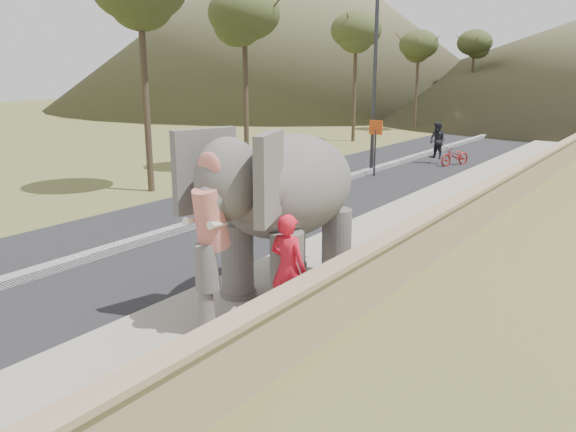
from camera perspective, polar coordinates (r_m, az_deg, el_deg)
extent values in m
plane|color=olive|center=(10.43, -5.23, -10.45)|extent=(160.00, 160.00, 0.00)
cube|color=black|center=(20.95, 1.99, 2.41)|extent=(7.00, 120.00, 0.03)
cube|color=black|center=(20.93, 2.00, 2.66)|extent=(0.35, 120.00, 0.22)
cube|color=#9E9687|center=(18.75, 14.89, 0.68)|extent=(3.00, 120.00, 0.15)
cube|color=tan|center=(18.16, 19.86, 1.40)|extent=(0.30, 120.00, 1.10)
cylinder|color=#29292D|center=(24.99, 8.78, 13.41)|extent=(0.16, 0.16, 8.00)
cylinder|color=#2D2D33|center=(24.37, 8.81, 6.30)|extent=(0.08, 0.08, 2.00)
cube|color=#CC4613|center=(24.24, 8.91, 8.88)|extent=(0.60, 0.05, 0.60)
cone|color=brown|center=(76.55, -0.30, 19.40)|extent=(60.00, 60.00, 22.00)
imported|color=red|center=(9.66, 0.00, -5.31)|extent=(0.70, 0.46, 1.92)
imported|color=maroon|center=(28.13, 16.61, 5.85)|extent=(1.26, 1.88, 0.94)
imported|color=black|center=(28.34, 14.94, 7.41)|extent=(1.07, 0.96, 1.79)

